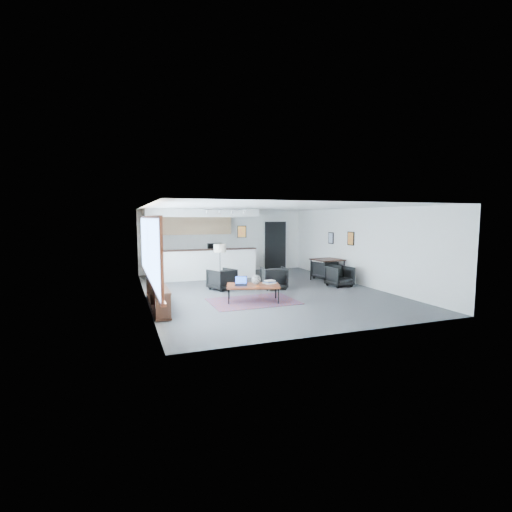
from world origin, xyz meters
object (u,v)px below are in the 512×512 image
object	(u,v)px
coffee_table	(253,286)
armchair_right	(274,277)
floor_lamp	(220,250)
book_stack	(270,282)
microwave	(214,246)
laptop	(241,283)
ceramic_pot	(256,280)
dining_table	(327,261)
armchair_left	(222,278)
dining_chair_near	(340,277)
dining_chair_far	(325,270)

from	to	relation	value
coffee_table	armchair_right	xyz separation A→B (m)	(1.25, 1.49, -0.04)
armchair_right	floor_lamp	world-z (taller)	floor_lamp
book_stack	microwave	distance (m)	5.45
armchair_right	microwave	xyz separation A→B (m)	(-0.98, 3.93, 0.72)
book_stack	armchair_right	world-z (taller)	armchair_right
laptop	armchair_right	world-z (taller)	armchair_right
ceramic_pot	floor_lamp	xyz separation A→B (m)	(-0.38, 2.42, 0.63)
floor_lamp	dining_table	size ratio (longest dim) A/B	1.35
ceramic_pot	armchair_right	xyz separation A→B (m)	(1.15, 1.47, -0.21)
laptop	ceramic_pot	world-z (taller)	ceramic_pot
armchair_left	armchair_right	distance (m)	1.67
laptop	dining_table	xyz separation A→B (m)	(3.96, 2.11, 0.19)
coffee_table	laptop	distance (m)	0.35
ceramic_pot	book_stack	world-z (taller)	ceramic_pot
book_stack	armchair_right	size ratio (longest dim) A/B	0.47
laptop	armchair_left	xyz separation A→B (m)	(-0.04, 1.85, -0.16)
armchair_left	microwave	world-z (taller)	microwave
dining_chair_near	dining_chair_far	bearing A→B (deg)	72.78
dining_table	floor_lamp	bearing A→B (deg)	176.29
dining_chair_near	microwave	xyz separation A→B (m)	(-3.20, 4.31, 0.80)
book_stack	dining_table	size ratio (longest dim) A/B	0.34
laptop	armchair_right	bearing A→B (deg)	61.35
dining_chair_far	dining_table	bearing A→B (deg)	53.87
coffee_table	laptop	size ratio (longest dim) A/B	3.97
ceramic_pot	floor_lamp	size ratio (longest dim) A/B	0.18
book_stack	floor_lamp	bearing A→B (deg)	107.58
laptop	ceramic_pot	xyz separation A→B (m)	(0.42, -0.05, 0.06)
floor_lamp	microwave	size ratio (longest dim) A/B	2.63
coffee_table	floor_lamp	world-z (taller)	floor_lamp
dining_table	dining_chair_far	xyz separation A→B (m)	(0.14, 0.42, -0.41)
coffee_table	ceramic_pot	world-z (taller)	ceramic_pot
floor_lamp	dining_table	bearing A→B (deg)	-3.71
ceramic_pot	book_stack	bearing A→B (deg)	-1.85
coffee_table	armchair_left	world-z (taller)	armchair_left
book_stack	dining_chair_near	bearing A→B (deg)	20.26
ceramic_pot	armchair_left	world-z (taller)	armchair_left
coffee_table	dining_chair_near	xyz separation A→B (m)	(3.47, 1.11, -0.11)
ceramic_pot	microwave	xyz separation A→B (m)	(0.17, 5.40, 0.52)
dining_table	dining_chair_near	size ratio (longest dim) A/B	1.65
armchair_right	floor_lamp	xyz separation A→B (m)	(-1.53, 0.95, 0.84)
book_stack	floor_lamp	distance (m)	2.65
dining_chair_far	book_stack	bearing A→B (deg)	20.84
armchair_left	floor_lamp	distance (m)	1.01
armchair_left	laptop	bearing A→B (deg)	67.57
floor_lamp	dining_chair_near	world-z (taller)	floor_lamp
dining_table	armchair_left	bearing A→B (deg)	-176.27
armchair_left	microwave	xyz separation A→B (m)	(0.63, 3.50, 0.74)
floor_lamp	armchair_right	bearing A→B (deg)	-31.83
dining_chair_far	microwave	bearing A→B (deg)	-56.14
dining_chair_near	ceramic_pot	bearing A→B (deg)	-167.49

